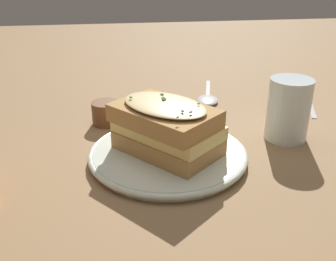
{
  "coord_description": "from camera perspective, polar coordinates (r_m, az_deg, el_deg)",
  "views": [
    {
      "loc": [
        -0.49,
        0.06,
        0.29
      ],
      "look_at": [
        0.02,
        -0.01,
        0.05
      ],
      "focal_mm": 42.0,
      "sensor_mm": 36.0,
      "label": 1
    }
  ],
  "objects": [
    {
      "name": "ground_plane",
      "position": [
        0.57,
        -0.27,
        -5.18
      ],
      "size": [
        2.4,
        2.4,
        0.0
      ],
      "primitive_type": "plane",
      "color": "olive"
    },
    {
      "name": "dinner_plate",
      "position": [
        0.58,
        -0.0,
        -3.46
      ],
      "size": [
        0.24,
        0.24,
        0.01
      ],
      "color": "silver",
      "rests_on": "ground_plane"
    },
    {
      "name": "sandwich",
      "position": [
        0.56,
        -0.18,
        0.49
      ],
      "size": [
        0.17,
        0.17,
        0.08
      ],
      "rotation": [
        0.0,
        0.0,
        3.87
      ],
      "color": "#B2844C",
      "rests_on": "dinner_plate"
    },
    {
      "name": "water_glass",
      "position": [
        0.66,
        17.07,
        2.94
      ],
      "size": [
        0.07,
        0.07,
        0.1
      ],
      "primitive_type": "cylinder",
      "color": "silver",
      "rests_on": "ground_plane"
    },
    {
      "name": "fork",
      "position": [
        0.88,
        19.65,
        4.59
      ],
      "size": [
        0.18,
        0.08,
        0.0
      ],
      "rotation": [
        0.0,
        0.0,
        4.36
      ],
      "color": "silver",
      "rests_on": "ground_plane"
    },
    {
      "name": "spoon",
      "position": [
        0.82,
        5.77,
        4.61
      ],
      "size": [
        0.17,
        0.07,
        0.01
      ],
      "rotation": [
        0.0,
        0.0,
        1.33
      ],
      "color": "silver",
      "rests_on": "ground_plane"
    },
    {
      "name": "condiment_pot",
      "position": [
        0.71,
        -8.99,
        2.52
      ],
      "size": [
        0.05,
        0.05,
        0.04
      ],
      "primitive_type": "cylinder",
      "color": "brown",
      "rests_on": "ground_plane"
    }
  ]
}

